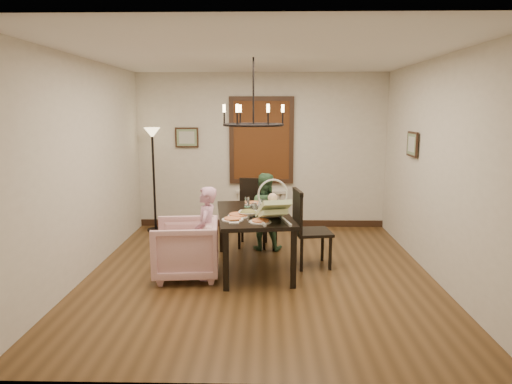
{
  "coord_description": "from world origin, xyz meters",
  "views": [
    {
      "loc": [
        0.09,
        -5.78,
        2.14
      ],
      "look_at": [
        -0.05,
        0.26,
        1.05
      ],
      "focal_mm": 32.0,
      "sensor_mm": 36.0,
      "label": 1
    }
  ],
  "objects_px": {
    "elderly_woman": "(206,241)",
    "floor_lamp": "(154,181)",
    "seated_man": "(264,218)",
    "drinking_glass": "(254,209)",
    "baby_bouncer": "(273,207)",
    "dining_table": "(254,219)",
    "armchair": "(186,249)",
    "chair_right": "(313,228)",
    "chair_far": "(253,213)"
  },
  "relations": [
    {
      "from": "baby_bouncer",
      "to": "floor_lamp",
      "type": "relative_size",
      "value": 0.31
    },
    {
      "from": "dining_table",
      "to": "chair_right",
      "type": "xyz_separation_m",
      "value": [
        0.81,
        0.09,
        -0.15
      ]
    },
    {
      "from": "armchair",
      "to": "chair_far",
      "type": "bearing_deg",
      "value": 143.86
    },
    {
      "from": "armchair",
      "to": "seated_man",
      "type": "xyz_separation_m",
      "value": [
        1.0,
        1.22,
        0.12
      ]
    },
    {
      "from": "armchair",
      "to": "floor_lamp",
      "type": "xyz_separation_m",
      "value": [
        -0.95,
        2.3,
        0.52
      ]
    },
    {
      "from": "seated_man",
      "to": "drinking_glass",
      "type": "xyz_separation_m",
      "value": [
        -0.12,
        -0.96,
        0.36
      ]
    },
    {
      "from": "armchair",
      "to": "baby_bouncer",
      "type": "relative_size",
      "value": 1.49
    },
    {
      "from": "armchair",
      "to": "elderly_woman",
      "type": "height_order",
      "value": "elderly_woman"
    },
    {
      "from": "baby_bouncer",
      "to": "floor_lamp",
      "type": "bearing_deg",
      "value": 116.68
    },
    {
      "from": "dining_table",
      "to": "armchair",
      "type": "distance_m",
      "value": 0.99
    },
    {
      "from": "chair_far",
      "to": "floor_lamp",
      "type": "distance_m",
      "value": 2.03
    },
    {
      "from": "seated_man",
      "to": "drinking_glass",
      "type": "height_order",
      "value": "seated_man"
    },
    {
      "from": "floor_lamp",
      "to": "chair_far",
      "type": "bearing_deg",
      "value": -26.91
    },
    {
      "from": "armchair",
      "to": "elderly_woman",
      "type": "xyz_separation_m",
      "value": [
        0.27,
        -0.04,
        0.12
      ]
    },
    {
      "from": "armchair",
      "to": "seated_man",
      "type": "height_order",
      "value": "seated_man"
    },
    {
      "from": "armchair",
      "to": "drinking_glass",
      "type": "height_order",
      "value": "drinking_glass"
    },
    {
      "from": "dining_table",
      "to": "baby_bouncer",
      "type": "height_order",
      "value": "baby_bouncer"
    },
    {
      "from": "dining_table",
      "to": "chair_far",
      "type": "xyz_separation_m",
      "value": [
        -0.04,
        1.03,
        -0.15
      ]
    },
    {
      "from": "chair_far",
      "to": "drinking_glass",
      "type": "bearing_deg",
      "value": -83.32
    },
    {
      "from": "baby_bouncer",
      "to": "armchair",
      "type": "bearing_deg",
      "value": 158.61
    },
    {
      "from": "dining_table",
      "to": "chair_far",
      "type": "relative_size",
      "value": 1.64
    },
    {
      "from": "armchair",
      "to": "baby_bouncer",
      "type": "bearing_deg",
      "value": 76.69
    },
    {
      "from": "elderly_woman",
      "to": "seated_man",
      "type": "bearing_deg",
      "value": 152.88
    },
    {
      "from": "chair_right",
      "to": "armchair",
      "type": "bearing_deg",
      "value": 96.59
    },
    {
      "from": "elderly_woman",
      "to": "baby_bouncer",
      "type": "bearing_deg",
      "value": 85.05
    },
    {
      "from": "chair_right",
      "to": "baby_bouncer",
      "type": "bearing_deg",
      "value": 128.74
    },
    {
      "from": "dining_table",
      "to": "armchair",
      "type": "bearing_deg",
      "value": -164.87
    },
    {
      "from": "elderly_woman",
      "to": "chair_right",
      "type": "bearing_deg",
      "value": 112.02
    },
    {
      "from": "elderly_woman",
      "to": "floor_lamp",
      "type": "distance_m",
      "value": 2.67
    },
    {
      "from": "chair_far",
      "to": "drinking_glass",
      "type": "xyz_separation_m",
      "value": [
        0.05,
        -1.13,
        0.31
      ]
    },
    {
      "from": "baby_bouncer",
      "to": "dining_table",
      "type": "bearing_deg",
      "value": 102.65
    },
    {
      "from": "chair_right",
      "to": "dining_table",
      "type": "bearing_deg",
      "value": 88.05
    },
    {
      "from": "chair_right",
      "to": "drinking_glass",
      "type": "bearing_deg",
      "value": 94.79
    },
    {
      "from": "floor_lamp",
      "to": "baby_bouncer",
      "type": "bearing_deg",
      "value": -49.8
    },
    {
      "from": "elderly_woman",
      "to": "baby_bouncer",
      "type": "relative_size",
      "value": 1.78
    },
    {
      "from": "dining_table",
      "to": "baby_bouncer",
      "type": "distance_m",
      "value": 0.63
    },
    {
      "from": "armchair",
      "to": "floor_lamp",
      "type": "relative_size",
      "value": 0.46
    },
    {
      "from": "chair_right",
      "to": "seated_man",
      "type": "relative_size",
      "value": 1.1
    },
    {
      "from": "dining_table",
      "to": "baby_bouncer",
      "type": "bearing_deg",
      "value": -71.18
    },
    {
      "from": "elderly_woman",
      "to": "drinking_glass",
      "type": "relative_size",
      "value": 6.66
    },
    {
      "from": "armchair",
      "to": "baby_bouncer",
      "type": "distance_m",
      "value": 1.27
    },
    {
      "from": "chair_right",
      "to": "drinking_glass",
      "type": "height_order",
      "value": "chair_right"
    },
    {
      "from": "dining_table",
      "to": "elderly_woman",
      "type": "relative_size",
      "value": 1.78
    },
    {
      "from": "chair_far",
      "to": "dining_table",
      "type": "bearing_deg",
      "value": -83.63
    },
    {
      "from": "seated_man",
      "to": "floor_lamp",
      "type": "distance_m",
      "value": 2.26
    },
    {
      "from": "chair_far",
      "to": "baby_bouncer",
      "type": "distance_m",
      "value": 1.63
    },
    {
      "from": "seated_man",
      "to": "drinking_glass",
      "type": "distance_m",
      "value": 1.03
    },
    {
      "from": "chair_right",
      "to": "floor_lamp",
      "type": "bearing_deg",
      "value": 46.52
    },
    {
      "from": "chair_far",
      "to": "baby_bouncer",
      "type": "bearing_deg",
      "value": -75.13
    },
    {
      "from": "chair_right",
      "to": "seated_man",
      "type": "xyz_separation_m",
      "value": [
        -0.68,
        0.77,
        -0.05
      ]
    }
  ]
}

